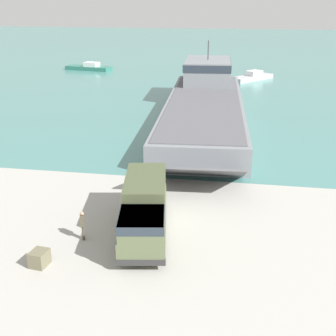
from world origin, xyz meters
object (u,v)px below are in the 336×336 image
at_px(moored_boat_a, 252,77).
at_px(landing_craft, 205,99).
at_px(cargo_crate, 39,258).
at_px(soldier_on_ramp, 83,223).
at_px(moored_boat_b, 89,67).
at_px(military_truck, 144,209).

bearing_deg(moored_boat_a, landing_craft, 116.45).
bearing_deg(moored_boat_a, cargo_crate, 117.95).
distance_m(soldier_on_ramp, moored_boat_b, 66.22).
distance_m(military_truck, cargo_crate, 6.31).
height_order(moored_boat_b, cargo_crate, moored_boat_b).
relative_size(soldier_on_ramp, moored_boat_b, 0.19).
height_order(landing_craft, moored_boat_b, landing_craft).
height_order(moored_boat_a, moored_boat_b, moored_boat_b).
height_order(landing_craft, moored_boat_a, landing_craft).
height_order(landing_craft, soldier_on_ramp, landing_craft).
height_order(military_truck, moored_boat_a, military_truck).
relative_size(soldier_on_ramp, cargo_crate, 1.75).
xyz_separation_m(moored_boat_a, moored_boat_b, (-30.17, 6.07, 0.00)).
bearing_deg(moored_boat_b, military_truck, -147.45).
height_order(moored_boat_a, cargo_crate, moored_boat_a).
distance_m(moored_boat_a, moored_boat_b, 30.78).
height_order(soldier_on_ramp, cargo_crate, soldier_on_ramp).
height_order(military_truck, soldier_on_ramp, military_truck).
distance_m(landing_craft, military_truck, 29.46).
xyz_separation_m(landing_craft, cargo_crate, (-5.07, -33.68, -1.46)).
xyz_separation_m(landing_craft, moored_boat_a, (5.16, 26.00, -1.37)).
relative_size(moored_boat_a, moored_boat_b, 0.93).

